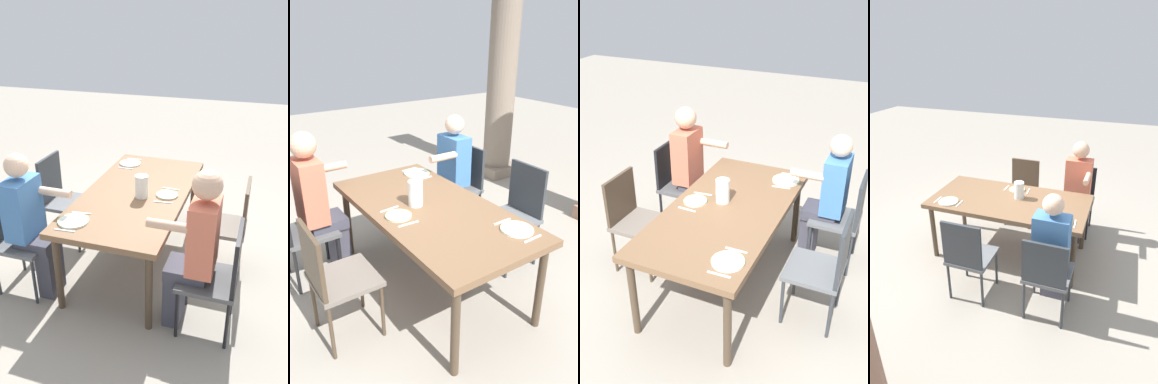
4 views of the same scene
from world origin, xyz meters
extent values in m
plane|color=gray|center=(0.00, 0.00, 0.00)|extent=(16.00, 16.00, 0.00)
cube|color=brown|center=(0.00, 0.00, 0.74)|extent=(1.90, 0.94, 0.05)
cylinder|color=#473828|center=(-0.87, 0.39, 0.36)|extent=(0.06, 0.06, 0.72)
cylinder|color=#473828|center=(0.87, 0.39, 0.36)|extent=(0.06, 0.06, 0.72)
cylinder|color=#473828|center=(-0.87, -0.39, 0.36)|extent=(0.06, 0.06, 0.72)
cylinder|color=#473828|center=(0.87, -0.39, 0.36)|extent=(0.06, 0.06, 0.72)
cube|color=#5B5E61|center=(-0.70, 0.81, 0.47)|extent=(0.44, 0.44, 0.04)
cube|color=#2D3338|center=(-0.70, 1.01, 0.70)|extent=(0.42, 0.03, 0.46)
cylinder|color=#2D3338|center=(-0.89, 0.62, 0.23)|extent=(0.03, 0.03, 0.46)
cylinder|color=#2D3338|center=(-0.51, 0.62, 0.23)|extent=(0.03, 0.03, 0.46)
cylinder|color=#2D3338|center=(-0.89, 1.00, 0.23)|extent=(0.03, 0.03, 0.46)
cylinder|color=#2D3338|center=(-0.51, 1.00, 0.23)|extent=(0.03, 0.03, 0.46)
cube|color=#4F4F50|center=(-0.70, -0.81, 0.46)|extent=(0.44, 0.44, 0.04)
cylinder|color=black|center=(-0.51, -0.62, 0.22)|extent=(0.03, 0.03, 0.44)
cylinder|color=black|center=(-0.89, -0.62, 0.22)|extent=(0.03, 0.03, 0.44)
cylinder|color=black|center=(-0.51, -1.00, 0.22)|extent=(0.03, 0.03, 0.44)
cube|color=#5B5E61|center=(0.12, 0.81, 0.47)|extent=(0.44, 0.44, 0.04)
cube|color=#2D3338|center=(0.12, 1.01, 0.71)|extent=(0.42, 0.03, 0.50)
cylinder|color=#2D3338|center=(-0.07, 0.62, 0.22)|extent=(0.03, 0.03, 0.45)
cylinder|color=#2D3338|center=(0.31, 0.62, 0.22)|extent=(0.03, 0.03, 0.45)
cylinder|color=#2D3338|center=(-0.07, 1.00, 0.22)|extent=(0.03, 0.03, 0.45)
cylinder|color=#2D3338|center=(0.31, 1.00, 0.22)|extent=(0.03, 0.03, 0.45)
cube|color=#6A6158|center=(0.12, -0.81, 0.47)|extent=(0.44, 0.44, 0.04)
cube|color=#473828|center=(0.12, -1.01, 0.70)|extent=(0.42, 0.03, 0.45)
cylinder|color=#473828|center=(0.31, -0.62, 0.23)|extent=(0.03, 0.03, 0.45)
cylinder|color=#473828|center=(-0.07, -0.62, 0.23)|extent=(0.03, 0.03, 0.45)
cylinder|color=#473828|center=(0.31, -1.00, 0.23)|extent=(0.03, 0.03, 0.45)
cylinder|color=#473828|center=(-0.07, -1.00, 0.23)|extent=(0.03, 0.03, 0.45)
cube|color=#3F3F4C|center=(-0.70, -0.56, 0.23)|extent=(0.24, 0.14, 0.46)
cube|color=#3F3F4C|center=(-0.70, -0.65, 0.51)|extent=(0.28, 0.32, 0.10)
cube|color=#CC664C|center=(-0.70, -0.76, 0.84)|extent=(0.34, 0.20, 0.56)
sphere|color=tan|center=(-0.70, -0.76, 1.24)|extent=(0.22, 0.22, 0.22)
cylinder|color=tan|center=(-0.84, -0.52, 0.96)|extent=(0.07, 0.30, 0.07)
cube|color=#3F3F4C|center=(-0.70, 0.57, 0.23)|extent=(0.24, 0.14, 0.46)
cube|color=#3F3F4C|center=(-0.70, 0.66, 0.51)|extent=(0.28, 0.32, 0.10)
cube|color=#3F72B2|center=(-0.70, 0.77, 0.82)|extent=(0.34, 0.20, 0.53)
sphere|color=beige|center=(-0.70, 0.77, 1.20)|extent=(0.20, 0.20, 0.20)
cylinder|color=beige|center=(-0.56, 0.53, 0.94)|extent=(0.07, 0.30, 0.07)
cube|color=gray|center=(-1.75, 2.41, 0.08)|extent=(0.54, 0.54, 0.16)
cylinder|color=gray|center=(-1.75, 2.41, 1.58)|extent=(0.41, 0.41, 2.84)
cylinder|color=white|center=(-0.70, 0.31, 0.77)|extent=(0.26, 0.26, 0.01)
torus|color=#A4C786|center=(-0.70, 0.31, 0.78)|extent=(0.26, 0.26, 0.01)
cube|color=silver|center=(-0.85, 0.31, 0.77)|extent=(0.03, 0.17, 0.01)
cube|color=silver|center=(-0.55, 0.31, 0.77)|extent=(0.03, 0.17, 0.01)
cylinder|color=silver|center=(0.01, -0.30, 0.77)|extent=(0.21, 0.21, 0.01)
torus|color=#A0BE77|center=(0.01, -0.30, 0.78)|extent=(0.21, 0.21, 0.01)
cube|color=silver|center=(-0.14, -0.30, 0.77)|extent=(0.03, 0.17, 0.01)
cube|color=silver|center=(0.16, -0.30, 0.77)|extent=(0.02, 0.17, 0.01)
cylinder|color=white|center=(0.67, 0.31, 0.77)|extent=(0.24, 0.24, 0.01)
torus|color=#A9CD91|center=(0.67, 0.31, 0.78)|extent=(0.24, 0.24, 0.01)
cube|color=silver|center=(0.52, 0.31, 0.77)|extent=(0.02, 0.17, 0.01)
cube|color=silver|center=(0.82, 0.31, 0.77)|extent=(0.02, 0.17, 0.01)
cylinder|color=white|center=(-0.09, -0.08, 0.87)|extent=(0.12, 0.12, 0.21)
cylinder|color=#EFEAC6|center=(-0.09, -0.08, 0.84)|extent=(0.11, 0.11, 0.14)
camera|label=1|loc=(-3.12, -1.08, 2.33)|focal=36.04mm
camera|label=2|loc=(2.25, -1.49, 2.09)|focal=34.51mm
camera|label=3|loc=(2.89, 1.27, 2.64)|focal=40.51mm
camera|label=4|loc=(-1.23, 3.27, 2.53)|focal=30.10mm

